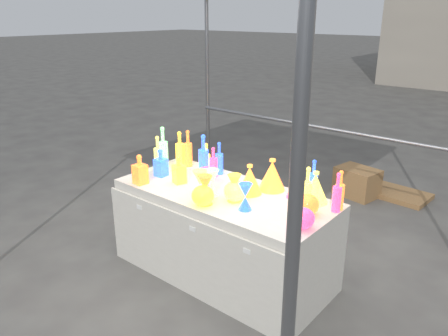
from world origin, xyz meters
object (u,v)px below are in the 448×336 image
Objects in this scene: cardboard_box_closed at (357,182)px; globe_0 at (203,197)px; display_table at (223,233)px; decanter_0 at (179,169)px; bottle_0 at (180,148)px; hourglass_0 at (205,190)px; lampshade_0 at (250,179)px.

globe_0 is at bearing -82.29° from cardboard_box_closed.
decanter_0 is at bearing -168.40° from display_table.
cardboard_box_closed is at bearing 65.73° from bottle_0.
cardboard_box_closed is (0.18, 2.32, -0.20)m from display_table.
bottle_0 is at bearing 146.22° from hourglass_0.
globe_0 reaches higher than display_table.
globe_0 is at bearing -123.33° from lampshade_0.
lampshade_0 reaches higher than cardboard_box_closed.
hourglass_0 is 0.40m from lampshade_0.
display_table is 0.65m from decanter_0.
cardboard_box_closed is at bearing 87.09° from globe_0.
hourglass_0 is 0.05m from globe_0.
decanter_0 is 1.09× the size of hourglass_0.
cardboard_box_closed is 2.57m from decanter_0.
decanter_0 is at bearing -93.20° from cardboard_box_closed.
hourglass_0 is (0.05, -0.27, 0.49)m from display_table.
bottle_0 reaches higher than globe_0.
display_table is 2.34m from cardboard_box_closed.
bottle_0 is 0.96m from hourglass_0.
decanter_0 reaches higher than globe_0.
decanter_0 is at bearing 155.23° from globe_0.
hourglass_0 is (0.79, -0.53, -0.05)m from bottle_0.
hourglass_0 is at bearing -3.14° from decanter_0.
decanter_0 is 0.62m from lampshade_0.
decanter_0 reaches higher than display_table.
lampshade_0 reaches higher than display_table.
bottle_0 is 1.42× the size of hourglass_0.
bottle_0 is 1.34× the size of lampshade_0.
bottle_0 is 0.94m from lampshade_0.
hourglass_0 is (0.46, -0.18, -0.01)m from decanter_0.
bottle_0 is (-0.93, -2.06, 0.74)m from cardboard_box_closed.
decanter_0 is at bearing 158.09° from hourglass_0.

